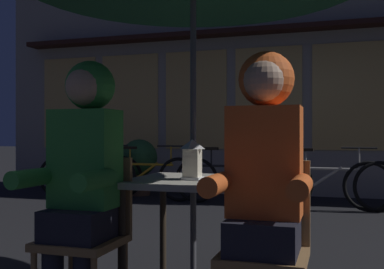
{
  "coord_description": "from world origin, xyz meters",
  "views": [
    {
      "loc": [
        0.81,
        -2.59,
        1.0
      ],
      "look_at": [
        0.0,
        -0.02,
        1.0
      ],
      "focal_mm": 43.28,
      "sensor_mm": 36.0,
      "label": 1
    }
  ],
  "objects_px": {
    "chair_right": "(266,241)",
    "person_left_hooded": "(83,163)",
    "person_right_hooded": "(264,167)",
    "lantern": "(192,158)",
    "chair_left": "(88,228)",
    "bicycle_third": "(230,180)",
    "potted_plant": "(139,162)",
    "bicycle_fourth": "(328,184)",
    "bicycle_second": "(147,177)",
    "bicycle_nearest": "(90,176)",
    "cafe_table": "(193,196)"
  },
  "relations": [
    {
      "from": "chair_right",
      "to": "person_left_hooded",
      "type": "bearing_deg",
      "value": -176.61
    },
    {
      "from": "person_right_hooded",
      "to": "lantern",
      "type": "bearing_deg",
      "value": 142.69
    },
    {
      "from": "chair_left",
      "to": "bicycle_third",
      "type": "bearing_deg",
      "value": 92.43
    },
    {
      "from": "chair_left",
      "to": "person_right_hooded",
      "type": "bearing_deg",
      "value": -3.39
    },
    {
      "from": "bicycle_third",
      "to": "potted_plant",
      "type": "xyz_separation_m",
      "value": [
        -1.66,
        0.53,
        0.2
      ]
    },
    {
      "from": "bicycle_fourth",
      "to": "potted_plant",
      "type": "height_order",
      "value": "potted_plant"
    },
    {
      "from": "bicycle_second",
      "to": "bicycle_fourth",
      "type": "bearing_deg",
      "value": -2.83
    },
    {
      "from": "chair_left",
      "to": "bicycle_fourth",
      "type": "xyz_separation_m",
      "value": [
        1.16,
        4.14,
        -0.14
      ]
    },
    {
      "from": "bicycle_third",
      "to": "bicycle_fourth",
      "type": "height_order",
      "value": "same"
    },
    {
      "from": "bicycle_nearest",
      "to": "potted_plant",
      "type": "distance_m",
      "value": 0.83
    },
    {
      "from": "person_left_hooded",
      "to": "bicycle_third",
      "type": "height_order",
      "value": "person_left_hooded"
    },
    {
      "from": "chair_left",
      "to": "potted_plant",
      "type": "height_order",
      "value": "potted_plant"
    },
    {
      "from": "cafe_table",
      "to": "bicycle_third",
      "type": "bearing_deg",
      "value": 99.66
    },
    {
      "from": "bicycle_fourth",
      "to": "person_right_hooded",
      "type": "bearing_deg",
      "value": -92.72
    },
    {
      "from": "person_left_hooded",
      "to": "bicycle_nearest",
      "type": "distance_m",
      "value": 5.01
    },
    {
      "from": "chair_right",
      "to": "bicycle_fourth",
      "type": "xyz_separation_m",
      "value": [
        0.2,
        4.14,
        -0.14
      ]
    },
    {
      "from": "bicycle_second",
      "to": "person_right_hooded",
      "type": "bearing_deg",
      "value": -60.57
    },
    {
      "from": "chair_left",
      "to": "chair_right",
      "type": "relative_size",
      "value": 1.0
    },
    {
      "from": "bicycle_second",
      "to": "bicycle_fourth",
      "type": "xyz_separation_m",
      "value": [
        2.64,
        -0.13,
        0.0
      ]
    },
    {
      "from": "cafe_table",
      "to": "chair_left",
      "type": "xyz_separation_m",
      "value": [
        -0.48,
        -0.37,
        -0.15
      ]
    },
    {
      "from": "cafe_table",
      "to": "bicycle_second",
      "type": "bearing_deg",
      "value": 116.68
    },
    {
      "from": "lantern",
      "to": "bicycle_nearest",
      "type": "bearing_deg",
      "value": 126.63
    },
    {
      "from": "lantern",
      "to": "bicycle_second",
      "type": "relative_size",
      "value": 0.14
    },
    {
      "from": "lantern",
      "to": "bicycle_nearest",
      "type": "height_order",
      "value": "lantern"
    },
    {
      "from": "chair_left",
      "to": "potted_plant",
      "type": "distance_m",
      "value": 5.12
    },
    {
      "from": "cafe_table",
      "to": "chair_right",
      "type": "bearing_deg",
      "value": -37.55
    },
    {
      "from": "lantern",
      "to": "potted_plant",
      "type": "xyz_separation_m",
      "value": [
        -2.33,
        4.49,
        -0.32
      ]
    },
    {
      "from": "lantern",
      "to": "chair_left",
      "type": "bearing_deg",
      "value": -149.2
    },
    {
      "from": "lantern",
      "to": "potted_plant",
      "type": "bearing_deg",
      "value": 117.48
    },
    {
      "from": "person_right_hooded",
      "to": "bicycle_nearest",
      "type": "distance_m",
      "value": 5.54
    },
    {
      "from": "bicycle_second",
      "to": "bicycle_nearest",
      "type": "bearing_deg",
      "value": 179.85
    },
    {
      "from": "person_left_hooded",
      "to": "potted_plant",
      "type": "relative_size",
      "value": 1.52
    },
    {
      "from": "chair_left",
      "to": "bicycle_nearest",
      "type": "relative_size",
      "value": 0.53
    },
    {
      "from": "cafe_table",
      "to": "bicycle_fourth",
      "type": "distance_m",
      "value": 3.85
    },
    {
      "from": "person_left_hooded",
      "to": "bicycle_second",
      "type": "height_order",
      "value": "person_left_hooded"
    },
    {
      "from": "lantern",
      "to": "potted_plant",
      "type": "relative_size",
      "value": 0.25
    },
    {
      "from": "potted_plant",
      "to": "bicycle_second",
      "type": "bearing_deg",
      "value": -55.2
    },
    {
      "from": "chair_left",
      "to": "person_left_hooded",
      "type": "xyz_separation_m",
      "value": [
        -0.0,
        -0.06,
        0.36
      ]
    },
    {
      "from": "person_left_hooded",
      "to": "bicycle_fourth",
      "type": "bearing_deg",
      "value": 74.56
    },
    {
      "from": "cafe_table",
      "to": "lantern",
      "type": "relative_size",
      "value": 3.2
    },
    {
      "from": "cafe_table",
      "to": "person_right_hooded",
      "type": "distance_m",
      "value": 0.67
    },
    {
      "from": "cafe_table",
      "to": "potted_plant",
      "type": "distance_m",
      "value": 4.99
    },
    {
      "from": "chair_right",
      "to": "potted_plant",
      "type": "relative_size",
      "value": 0.95
    },
    {
      "from": "chair_left",
      "to": "bicycle_fourth",
      "type": "height_order",
      "value": "chair_left"
    },
    {
      "from": "chair_left",
      "to": "bicycle_third",
      "type": "height_order",
      "value": "chair_left"
    },
    {
      "from": "chair_left",
      "to": "person_left_hooded",
      "type": "distance_m",
      "value": 0.36
    },
    {
      "from": "cafe_table",
      "to": "potted_plant",
      "type": "bearing_deg",
      "value": 117.69
    },
    {
      "from": "lantern",
      "to": "chair_left",
      "type": "height_order",
      "value": "lantern"
    },
    {
      "from": "bicycle_nearest",
      "to": "bicycle_third",
      "type": "xyz_separation_m",
      "value": [
        2.28,
        -0.02,
        0.0
      ]
    },
    {
      "from": "bicycle_nearest",
      "to": "bicycle_fourth",
      "type": "bearing_deg",
      "value": -2.1
    }
  ]
}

